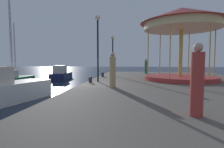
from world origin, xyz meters
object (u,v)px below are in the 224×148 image
object	(u,v)px
sailboat_green	(10,79)
person_far_corner	(197,82)
lamp_post_near_edge	(98,37)
person_by_the_water	(146,67)
motorboat_navy	(61,74)
lamp_post_mid_promenade	(113,48)
person_near_carousel	(113,71)
sailboat_white	(3,89)
bollard_center	(90,80)
carousel	(181,26)
bollard_south	(103,75)

from	to	relation	value
sailboat_green	person_far_corner	world-z (taller)	sailboat_green
lamp_post_near_edge	person_by_the_water	world-z (taller)	lamp_post_near_edge
sailboat_green	lamp_post_near_edge	xyz separation A→B (m)	(9.06, -3.01, 3.41)
person_by_the_water	person_far_corner	world-z (taller)	person_far_corner
motorboat_navy	lamp_post_mid_promenade	size ratio (longest dim) A/B	1.05
motorboat_navy	person_near_carousel	size ratio (longest dim) A/B	2.15
motorboat_navy	lamp_post_near_edge	distance (m)	10.97
sailboat_white	bollard_center	world-z (taller)	sailboat_white
sailboat_green	motorboat_navy	distance (m)	6.03
person_by_the_water	carousel	bearing A→B (deg)	-72.73
bollard_south	person_near_carousel	size ratio (longest dim) A/B	0.20
sailboat_white	person_far_corner	size ratio (longest dim) A/B	4.10
motorboat_navy	person_far_corner	xyz separation A→B (m)	(10.42, -15.80, 1.08)
carousel	motorboat_navy	bearing A→B (deg)	152.41
motorboat_navy	bollard_south	world-z (taller)	motorboat_navy
lamp_post_mid_promenade	lamp_post_near_edge	bearing A→B (deg)	-94.78
bollard_center	person_far_corner	world-z (taller)	person_far_corner
bollard_south	person_near_carousel	distance (m)	6.68
bollard_center	person_near_carousel	distance (m)	2.67
lamp_post_near_edge	bollard_center	distance (m)	3.05
motorboat_navy	bollard_south	xyz separation A→B (m)	(5.94, -4.45, 0.36)
sailboat_white	carousel	distance (m)	12.64
lamp_post_mid_promenade	bollard_south	size ratio (longest dim) A/B	9.99
carousel	lamp_post_near_edge	distance (m)	6.48
sailboat_green	motorboat_navy	xyz separation A→B (m)	(2.78, 5.35, 0.10)
lamp_post_mid_promenade	bollard_center	bearing A→B (deg)	-98.10
sailboat_white	lamp_post_mid_promenade	size ratio (longest dim) A/B	2.00
sailboat_green	bollard_center	size ratio (longest dim) A/B	14.94
sailboat_white	bollard_south	size ratio (longest dim) A/B	19.96
person_by_the_water	lamp_post_mid_promenade	bearing A→B (deg)	-137.32
bollard_south	person_far_corner	xyz separation A→B (m)	(4.48, -11.35, 0.72)
sailboat_white	person_near_carousel	world-z (taller)	sailboat_white
sailboat_white	person_far_corner	distance (m)	9.39
carousel	person_near_carousel	distance (m)	7.24
motorboat_navy	person_by_the_water	distance (m)	10.35
sailboat_green	carousel	xyz separation A→B (m)	(15.19, -1.14, 4.38)
sailboat_white	lamp_post_mid_promenade	xyz separation A→B (m)	(4.88, 9.08, 2.79)
lamp_post_mid_promenade	person_near_carousel	distance (m)	8.15
motorboat_navy	person_far_corner	size ratio (longest dim) A/B	2.16
sailboat_green	lamp_post_mid_promenade	bearing A→B (deg)	13.96
carousel	lamp_post_mid_promenade	distance (m)	6.81
sailboat_white	motorboat_navy	distance (m)	12.20
carousel	person_by_the_water	distance (m)	7.85
bollard_south	person_by_the_water	bearing A→B (deg)	47.49
carousel	person_far_corner	xyz separation A→B (m)	(-1.99, -9.31, -3.21)
sailboat_white	carousel	bearing A→B (deg)	27.84
bollard_center	person_far_corner	distance (m)	8.22
person_far_corner	person_near_carousel	xyz separation A→B (m)	(-2.80, 4.93, 0.00)
person_far_corner	person_by_the_water	bearing A→B (deg)	90.43
person_far_corner	sailboat_green	bearing A→B (deg)	141.64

